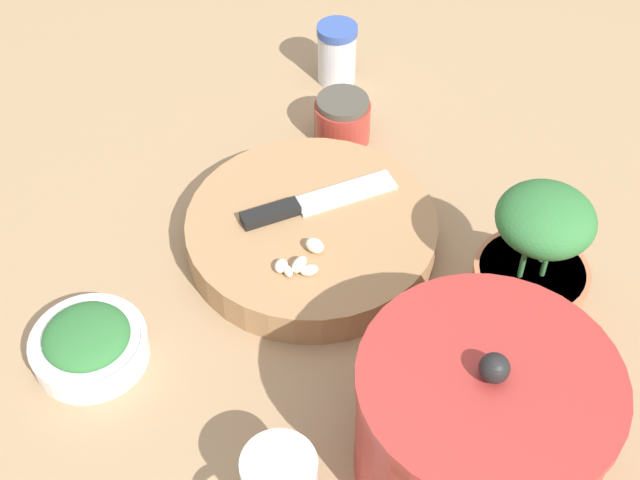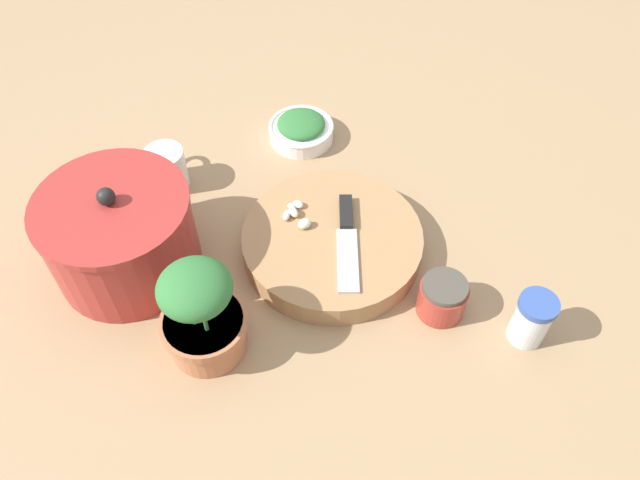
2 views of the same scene
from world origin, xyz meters
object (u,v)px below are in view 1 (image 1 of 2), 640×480
Objects in this scene: garlic_cloves at (302,260)px; spice_jar at (337,53)px; cutting_board at (312,233)px; chef_knife at (309,203)px; potted_herb at (534,265)px; stock_pot at (481,423)px; honey_jar at (342,119)px; herb_bowl at (89,344)px.

spice_jar is at bearing -146.13° from garlic_cloves.
cutting_board is 0.04m from chef_knife.
potted_herb reaches higher than garlic_cloves.
stock_pot is (0.06, 0.28, 0.03)m from garlic_cloves.
stock_pot reaches higher than honey_jar.
garlic_cloves reaches higher than cutting_board.
garlic_cloves is at bearing -28.33° from chef_knife.
cutting_board is at bearing -17.61° from chef_knife.
potted_herb is (-0.14, 0.22, 0.03)m from garlic_cloves.
spice_jar is (-0.34, -0.23, -0.01)m from garlic_cloves.
garlic_cloves reaches higher than chef_knife.
stock_pot is at bearing 51.44° from spice_jar.
potted_herb is (-0.21, -0.07, 0.00)m from stock_pot.
garlic_cloves is at bearing 29.59° from honey_jar.
spice_jar is 0.65m from stock_pot.
potted_herb is at bearing 107.55° from cutting_board.
cutting_board is 0.08m from garlic_cloves.
honey_jar reaches higher than garlic_cloves.
potted_herb is at bearing 137.93° from herb_bowl.
stock_pot reaches higher than cutting_board.
potted_herb reaches higher than herb_bowl.
potted_herb reaches higher than chef_knife.
herb_bowl is at bearing -74.72° from chef_knife.
cutting_board is at bearing -148.30° from garlic_cloves.
cutting_board is 0.35m from stock_pot.
chef_knife is 1.06× the size of potted_herb.
honey_jar is at bearing 42.74° from spice_jar.
spice_jar is at bearing -114.40° from potted_herb.
honey_jar is (-0.24, -0.14, -0.02)m from garlic_cloves.
garlic_cloves is 0.29m from stock_pot.
herb_bowl is at bearing -67.91° from stock_pot.
stock_pot reaches higher than potted_herb.
potted_herb reaches higher than cutting_board.
stock_pot reaches higher than spice_jar.
herb_bowl is 1.41× the size of spice_jar.
garlic_cloves is (0.08, 0.06, 0.00)m from chef_knife.
spice_jar is 0.14m from honey_jar.
garlic_cloves is 0.26m from potted_herb.
garlic_cloves is 0.52× the size of herb_bowl.
potted_herb is (-0.06, 0.27, 0.03)m from chef_knife.
herb_bowl is 1.68× the size of honey_jar.
spice_jar reaches higher than cutting_board.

